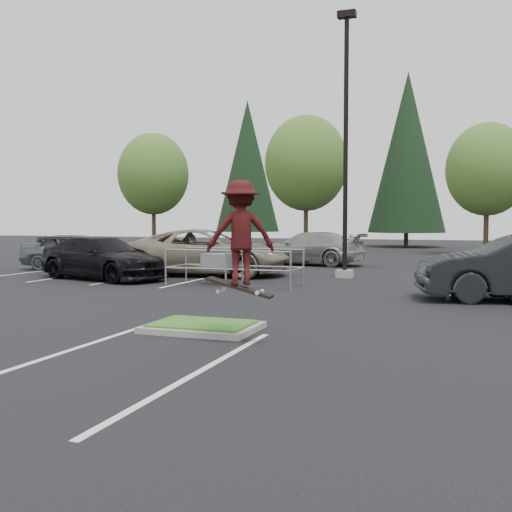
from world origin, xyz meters
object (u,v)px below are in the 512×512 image
(decid_a, at_px, (153,177))
(decid_b, at_px, (306,166))
(skateboarder, at_px, (240,233))
(car_l_grey, at_px, (77,251))
(car_l_tan, at_px, (206,252))
(light_pole, at_px, (346,159))
(conif_a, at_px, (248,166))
(car_far_silver, at_px, (308,248))
(conif_b, at_px, (407,153))
(car_l_black, at_px, (101,258))
(cart_corral, at_px, (221,262))
(decid_c, at_px, (487,172))

(decid_a, distance_m, decid_b, 12.02)
(skateboarder, xyz_separation_m, car_l_grey, (-12.70, 12.50, -1.14))
(decid_b, bearing_deg, car_l_tan, -86.94)
(light_pole, xyz_separation_m, conif_a, (-14.50, 28.00, 2.54))
(conif_a, bearing_deg, car_far_silver, -62.50)
(conif_b, height_order, car_l_black, conif_b)
(cart_corral, height_order, car_l_black, car_l_black)
(car_far_silver, bearing_deg, cart_corral, 3.32)
(light_pole, height_order, decid_b, light_pole)
(car_l_tan, xyz_separation_m, car_l_black, (-3.10, -2.75, -0.12))
(car_l_tan, bearing_deg, conif_b, -17.04)
(car_l_tan, xyz_separation_m, car_l_grey, (-6.53, 0.42, -0.08))
(conif_a, bearing_deg, decid_a, -111.91)
(car_far_silver, bearing_deg, decid_b, -158.60)
(decid_b, bearing_deg, decid_a, -177.61)
(car_l_grey, bearing_deg, car_l_tan, -96.58)
(decid_a, relative_size, car_far_silver, 1.57)
(skateboarder, bearing_deg, car_far_silver, -105.94)
(decid_c, bearing_deg, car_l_grey, -133.65)
(decid_c, xyz_separation_m, cart_corral, (-9.00, -21.83, -4.45))
(car_far_silver, bearing_deg, conif_b, 179.50)
(car_l_black, bearing_deg, car_far_silver, -13.55)
(decid_a, distance_m, car_l_black, 24.34)
(cart_corral, bearing_deg, car_l_tan, 122.28)
(cart_corral, bearing_deg, car_l_black, 176.08)
(decid_a, bearing_deg, car_far_silver, -37.90)
(decid_b, height_order, car_l_black, decid_b)
(decid_b, xyz_separation_m, car_far_silver, (3.46, -12.53, -5.22))
(skateboarder, bearing_deg, conif_a, -96.76)
(decid_c, xyz_separation_m, car_l_black, (-14.06, -21.50, -4.45))
(car_far_silver, bearing_deg, car_l_grey, -48.05)
(decid_b, relative_size, decid_c, 1.15)
(cart_corral, relative_size, car_l_black, 0.81)
(decid_a, xyz_separation_m, skateboarder, (19.21, -31.03, -3.59))
(conif_a, height_order, car_l_tan, conif_a)
(cart_corral, bearing_deg, decid_a, 124.14)
(decid_c, bearing_deg, car_far_silver, -125.82)
(car_l_tan, relative_size, car_far_silver, 1.18)
(light_pole, height_order, decid_a, light_pole)
(car_l_black, relative_size, car_far_silver, 0.98)
(car_l_tan, bearing_deg, decid_a, 27.09)
(decid_a, xyz_separation_m, car_l_grey, (6.51, -18.53, -4.73))
(car_l_grey, bearing_deg, decid_b, -19.04)
(cart_corral, distance_m, car_l_tan, 3.66)
(car_l_tan, relative_size, car_l_grey, 1.35)
(decid_c, height_order, car_l_grey, decid_c)
(conif_b, distance_m, car_l_grey, 31.97)
(decid_b, distance_m, conif_b, 11.78)
(conif_a, bearing_deg, car_l_tan, -72.65)
(decid_a, relative_size, car_l_tan, 1.33)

